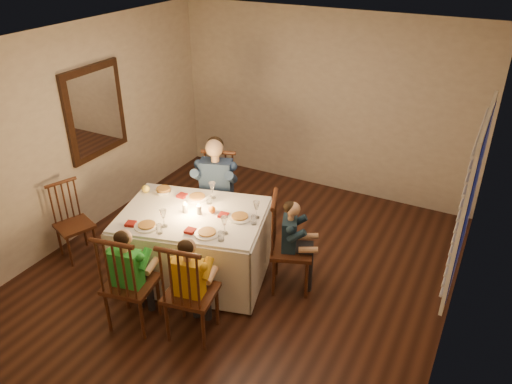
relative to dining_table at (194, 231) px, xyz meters
The scene contains 26 objects.
ground 0.77m from the dining_table, 31.48° to the left, with size 5.00×5.00×0.00m, color black.
wall_left 1.97m from the dining_table, behind, with size 0.02×5.00×2.60m, color beige.
wall_right 2.79m from the dining_table, ahead, with size 0.02×5.00×2.60m, color beige.
wall_back 2.89m from the dining_table, 81.12° to the left, with size 4.50×0.02×2.60m, color beige.
ceiling 2.08m from the dining_table, 31.48° to the left, with size 5.00×5.00×0.00m, color white.
dining_table is the anchor object (origin of this frame).
chair_adult 1.01m from the dining_table, 103.96° to the left, with size 0.46×0.44×1.12m, color #33190E, non-canonical shape.
chair_near_left 1.12m from the dining_table, 96.33° to the right, with size 0.46×0.44×1.12m, color #33190E, non-canonical shape.
chair_near_right 1.10m from the dining_table, 58.01° to the right, with size 0.46×0.44×1.12m, color #33190E, non-canonical shape.
chair_end 1.24m from the dining_table, 16.66° to the left, with size 0.46×0.44×1.12m, color #33190E, non-canonical shape.
chair_extra 1.62m from the dining_table, 166.58° to the right, with size 0.39×0.37×0.95m, color #33190E, non-canonical shape.
adult 1.01m from the dining_table, 103.96° to the left, with size 0.52×0.47×1.35m, color navy, non-canonical shape.
child_green 1.12m from the dining_table, 96.33° to the right, with size 0.38×0.35×1.11m, color green, non-canonical shape.
child_yellow 1.10m from the dining_table, 58.01° to the right, with size 0.38×0.35×1.11m, color gold, non-canonical shape.
child_teal 1.24m from the dining_table, 16.66° to the left, with size 0.36×0.33×1.07m, color #172A3A, non-canonical shape.
setting_adult 0.41m from the dining_table, 114.19° to the left, with size 0.26×0.26×0.02m, color white.
setting_green 0.57m from the dining_table, 119.81° to the right, with size 0.26×0.26×0.02m, color white.
setting_yellow 0.52m from the dining_table, 36.95° to the right, with size 0.26×0.26×0.02m, color white.
setting_teal 0.58m from the dining_table, 15.77° to the left, with size 0.26×0.26×0.02m, color white.
candle_left 0.30m from the dining_table, 165.20° to the right, with size 0.06×0.06×0.10m, color white.
candle_right 0.30m from the dining_table, 14.80° to the left, with size 0.06×0.06×0.10m, color white.
squash 0.80m from the dining_table, 169.05° to the left, with size 0.09×0.09×0.09m, color yellow.
orange_fruit 0.35m from the dining_table, 29.67° to the left, with size 0.08×0.08×0.08m, color orange.
serving_bowl 0.64m from the dining_table, 158.02° to the left, with size 0.21×0.21×0.05m, color white.
wall_mirror 2.08m from the dining_table, 162.45° to the left, with size 0.06×0.95×1.15m.
window_blinds 2.82m from the dining_table, ahead, with size 0.07×1.34×1.54m.
Camera 1 is at (2.32, -4.04, 3.59)m, focal length 35.00 mm.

